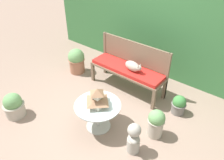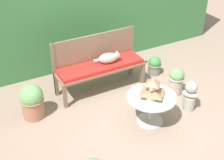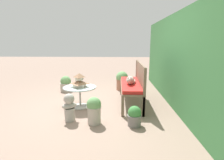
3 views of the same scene
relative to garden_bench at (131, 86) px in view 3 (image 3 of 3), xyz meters
The scene contains 12 objects.
ground 1.06m from the garden_bench, 77.72° to the right, with size 30.00×30.00×0.00m, color gray.
foliage_hedge_back 1.52m from the garden_bench, 81.58° to the left, with size 6.40×0.80×2.20m, color #38703D.
garden_bench is the anchor object (origin of this frame).
bench_backrest 0.36m from the garden_bench, 90.00° to the left, with size 1.64×0.06×1.03m.
cat 0.23m from the garden_bench, ahead, with size 0.46×0.28×0.22m.
patio_table 1.26m from the garden_bench, 77.13° to the right, with size 0.78×0.78×0.50m.
pagoda_birdhouse 1.27m from the garden_bench, 77.13° to the right, with size 0.35×0.35×0.33m.
garden_bust 1.66m from the garden_bench, 50.43° to the right, with size 0.31×0.34×0.56m.
potted_plant_hedge_corner 2.30m from the garden_bench, 119.32° to the right, with size 0.39×0.39×0.49m.
potted_plant_table_near 1.25m from the garden_bench, ahead, with size 0.28×0.28×0.38m.
potted_plant_table_far 1.37m from the garden_bench, behind, with size 0.39×0.39×0.61m.
potted_plant_path_edge 1.40m from the garden_bench, 33.78° to the right, with size 0.28×0.28×0.53m.
Camera 3 is at (4.06, 0.62, 1.53)m, focal length 28.00 mm.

